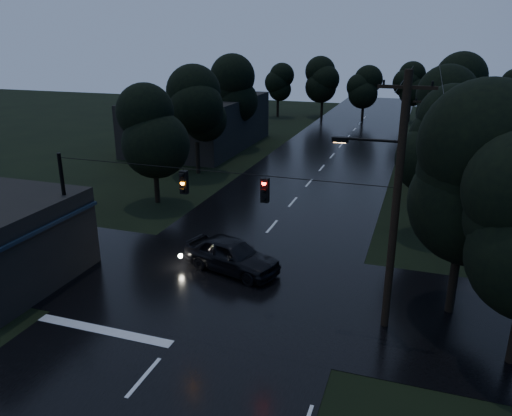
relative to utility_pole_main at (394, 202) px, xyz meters
The scene contains 16 objects.
main_road 21.06m from the utility_pole_main, 111.30° to the left, with size 12.00×120.00×0.02m, color black.
cross_street 9.14m from the utility_pole_main, behind, with size 60.00×9.00×0.02m, color black.
building_far_right 24.12m from the utility_pole_main, 74.01° to the left, with size 10.00×14.00×4.40m, color black.
building_far_left 36.15m from the utility_pole_main, 126.44° to the left, with size 10.00×16.00×5.00m, color black.
utility_pole_main is the anchor object (origin of this frame).
utility_pole_far 17.08m from the utility_pole_main, 87.00° to the left, with size 2.00×0.30×7.50m.
anchor_pole_left 15.08m from the utility_pole_main, behind, with size 0.18×0.18×6.00m, color black.
span_signals 6.85m from the utility_pole_main, behind, with size 15.00×0.37×1.12m.
tree_corner_near 3.35m from the utility_pole_main, 37.67° to the left, with size 4.48×4.48×9.44m.
tree_left_a 19.76m from the utility_pole_main, 146.16° to the left, with size 3.92×3.92×8.26m.
tree_left_b 25.50m from the utility_pole_main, 131.84° to the left, with size 4.20×4.20×8.85m.
tree_left_c 33.94m from the utility_pole_main, 121.27° to the left, with size 4.48×4.48×9.44m.
tree_right_a 11.12m from the utility_pole_main, 81.77° to the left, with size 4.20×4.20×8.85m.
tree_right_b 19.14m from the utility_pole_main, 83.42° to the left, with size 4.48×4.48×9.44m.
tree_right_c 29.16m from the utility_pole_main, 84.50° to the left, with size 4.76×4.76×10.03m.
car 9.14m from the utility_pole_main, 160.69° to the left, with size 2.01×5.00×1.70m, color black.
Camera 1 is at (8.20, -7.22, 11.09)m, focal length 35.00 mm.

